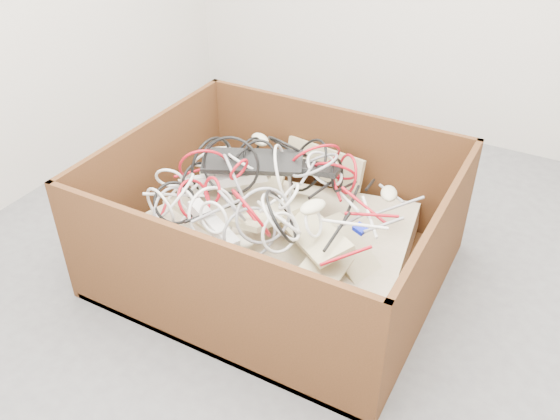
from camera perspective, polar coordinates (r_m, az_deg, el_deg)
The scene contains 8 objects.
ground at distance 2.56m, azimuth 2.29°, elevation -5.53°, with size 3.00×3.00×0.00m, color #4E4E50.
cardboard_box at distance 2.46m, azimuth -0.61°, elevation -3.26°, with size 1.29×1.08×0.56m.
keyboard_pile at distance 2.40m, azimuth 0.39°, elevation -0.26°, with size 1.10×0.97×0.35m.
mice_scatter at distance 2.42m, azimuth -1.52°, elevation 2.09°, with size 0.97×0.73×0.22m.
power_strip_left at distance 2.48m, azimuth -4.86°, elevation 3.05°, with size 0.33×0.06×0.04m, color silver.
power_strip_right at distance 2.24m, azimuth -6.50°, elevation -1.38°, with size 0.27×0.05×0.04m, color silver.
vga_plug at distance 2.17m, azimuth 7.76°, elevation -1.81°, with size 0.04×0.04×0.02m, color #0C1ABD.
cable_tangle at distance 2.36m, azimuth -2.76°, elevation 2.34°, with size 1.07×0.79×0.43m.
Camera 1 is at (0.84, -1.76, 1.65)m, focal length 37.85 mm.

